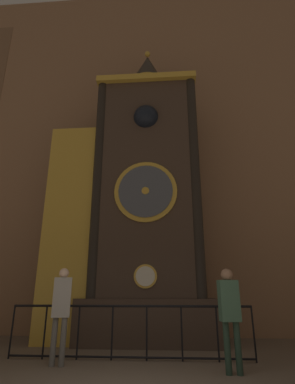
% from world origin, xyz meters
% --- Properties ---
extents(cathedral_back_wall, '(24.00, 0.32, 14.15)m').
position_xyz_m(cathedral_back_wall, '(-0.09, 6.53, 7.07)').
color(cathedral_back_wall, '#936B4C').
rests_on(cathedral_back_wall, ground_plane).
extents(clock_tower, '(4.82, 1.83, 9.64)m').
position_xyz_m(clock_tower, '(-0.41, 5.04, 3.95)').
color(clock_tower, '#423328').
rests_on(clock_tower, ground_plane).
extents(railing_fence, '(5.09, 0.05, 1.06)m').
position_xyz_m(railing_fence, '(-0.16, 3.09, 0.59)').
color(railing_fence, black).
rests_on(railing_fence, ground_plane).
extents(visitor_near, '(0.39, 0.31, 1.78)m').
position_xyz_m(visitor_near, '(-1.44, 2.49, 1.06)').
color(visitor_near, '#58554F').
rests_on(visitor_near, ground_plane).
extents(visitor_far, '(0.37, 0.27, 1.73)m').
position_xyz_m(visitor_far, '(1.75, 2.11, 1.04)').
color(visitor_far, '#213427').
rests_on(visitor_far, ground_plane).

